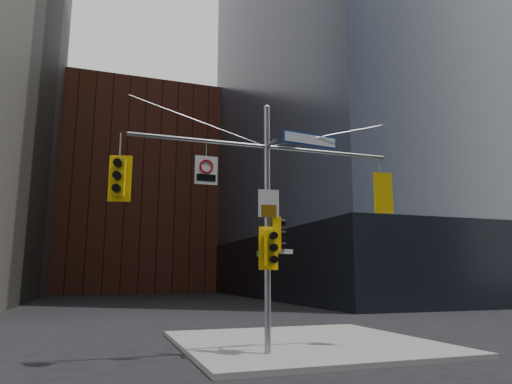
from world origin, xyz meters
TOP-DOWN VIEW (x-y plane):
  - ground at (0.00, 0.00)m, footprint 160.00×160.00m
  - sidewalk_corner at (2.00, 4.00)m, footprint 8.00×8.00m
  - podium_ne at (28.00, 32.00)m, footprint 36.40×36.40m
  - brick_midrise at (0.00, 58.00)m, footprint 26.00×20.00m
  - signal_assembly at (0.00, 1.99)m, footprint 8.00×0.80m
  - traffic_light_west_arm at (-4.15, 2.01)m, footprint 0.59×0.54m
  - traffic_light_east_arm at (3.84, 1.99)m, footprint 0.62×0.53m
  - traffic_light_pole_side at (0.32, 1.99)m, footprint 0.42×0.36m
  - traffic_light_pole_front at (-0.00, 1.73)m, footprint 0.58×0.47m
  - street_sign_blade at (1.42, 2.00)m, footprint 1.92×0.30m
  - regulatory_sign_arm at (-1.82, 1.97)m, footprint 0.65×0.08m
  - regulatory_sign_pole at (0.00, 1.88)m, footprint 0.61×0.09m
  - street_blade_ew at (0.45, 2.00)m, footprint 0.67×0.05m
  - street_blade_ns at (0.00, 2.45)m, footprint 0.08×0.80m

SIDE VIEW (x-z plane):
  - ground at x=0.00m, z-range 0.00..0.00m
  - sidewalk_corner at x=2.00m, z-range 0.00..0.15m
  - street_blade_ns at x=0.00m, z-range 2.81..2.97m
  - street_blade_ew at x=0.45m, z-range 2.86..3.00m
  - podium_ne at x=28.00m, z-range 0.00..6.00m
  - traffic_light_pole_front at x=0.00m, z-range 2.41..3.61m
  - traffic_light_pole_side at x=0.32m, z-range 2.94..3.92m
  - regulatory_sign_pole at x=0.00m, z-range 3.87..4.67m
  - signal_assembly at x=0.00m, z-range 0.77..8.07m
  - traffic_light_west_arm at x=-4.15m, z-range 4.18..5.42m
  - traffic_light_east_arm at x=3.84m, z-range 4.15..5.45m
  - regulatory_sign_arm at x=-1.82m, z-range 4.77..5.58m
  - street_sign_blade at x=1.42m, z-range 6.16..6.54m
  - brick_midrise at x=0.00m, z-range 0.00..28.00m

